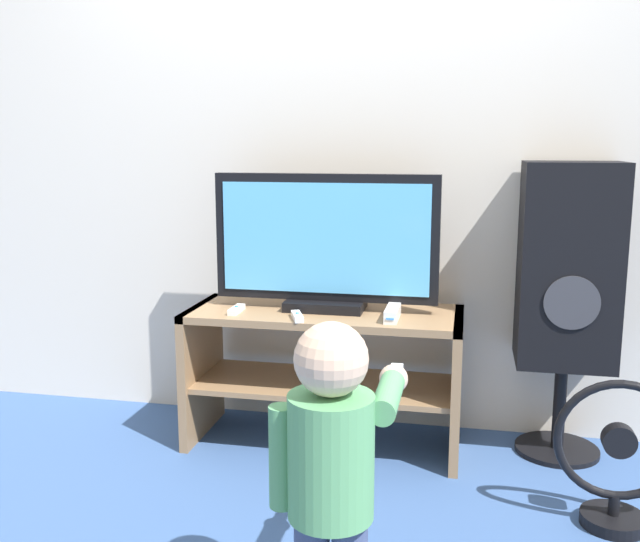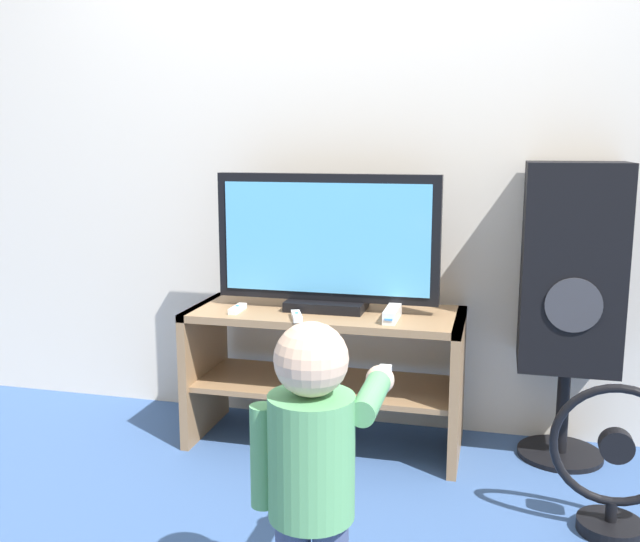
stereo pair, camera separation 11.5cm
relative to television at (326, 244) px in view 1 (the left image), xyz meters
The scene contains 10 objects.
ground_plane 0.88m from the television, 90.00° to the right, with size 16.00×16.00×0.00m, color #38568C.
wall_back 0.54m from the television, 90.00° to the left, with size 10.00×0.06×2.60m.
tv_stand 0.47m from the television, 90.00° to the right, with size 1.11×0.45×0.57m.
television is the anchor object (origin of this frame).
game_console 0.39m from the television, 20.78° to the right, with size 0.05×0.19×0.05m.
remote_primary 0.45m from the television, 159.91° to the right, with size 0.03×0.13×0.03m.
remote_secondary 0.33m from the television, 111.95° to the right, with size 0.08×0.13×0.03m.
child 1.27m from the television, 77.82° to the right, with size 0.32×0.47×0.83m.
speaker_tower 0.96m from the television, ahead, with size 0.37×0.33×1.17m.
floor_fan 1.32m from the television, 24.15° to the right, with size 0.41×0.21×0.50m.
Camera 1 is at (0.56, -2.54, 1.25)m, focal length 40.00 mm.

